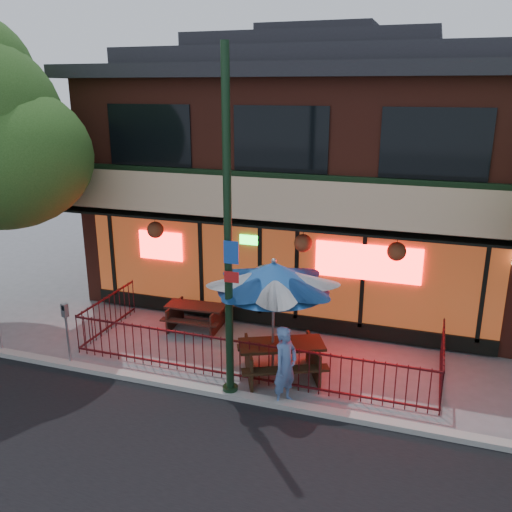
{
  "coord_description": "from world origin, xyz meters",
  "views": [
    {
      "loc": [
        3.71,
        -9.77,
        6.21
      ],
      "look_at": [
        -0.23,
        2.0,
        2.34
      ],
      "focal_mm": 38.0,
      "sensor_mm": 36.0,
      "label": 1
    }
  ],
  "objects_px": {
    "street_light": "(228,252)",
    "parking_meter_near": "(66,324)",
    "picnic_table_right": "(281,354)",
    "picnic_table_left": "(196,313)",
    "pedestrian": "(285,366)",
    "patio_umbrella": "(274,276)"
  },
  "relations": [
    {
      "from": "pedestrian",
      "to": "street_light",
      "type": "bearing_deg",
      "value": 114.29
    },
    {
      "from": "picnic_table_right",
      "to": "patio_umbrella",
      "type": "xyz_separation_m",
      "value": [
        -0.2,
        0.0,
        1.82
      ]
    },
    {
      "from": "street_light",
      "to": "picnic_table_right",
      "type": "height_order",
      "value": "street_light"
    },
    {
      "from": "picnic_table_right",
      "to": "pedestrian",
      "type": "distance_m",
      "value": 1.16
    },
    {
      "from": "picnic_table_right",
      "to": "patio_umbrella",
      "type": "relative_size",
      "value": 0.84
    },
    {
      "from": "picnic_table_left",
      "to": "picnic_table_right",
      "type": "relative_size",
      "value": 0.71
    },
    {
      "from": "picnic_table_right",
      "to": "pedestrian",
      "type": "height_order",
      "value": "pedestrian"
    },
    {
      "from": "picnic_table_left",
      "to": "parking_meter_near",
      "type": "height_order",
      "value": "parking_meter_near"
    },
    {
      "from": "parking_meter_near",
      "to": "street_light",
      "type": "bearing_deg",
      "value": -0.04
    },
    {
      "from": "picnic_table_left",
      "to": "patio_umbrella",
      "type": "xyz_separation_m",
      "value": [
        2.67,
        -1.7,
        1.91
      ]
    },
    {
      "from": "street_light",
      "to": "picnic_table_right",
      "type": "xyz_separation_m",
      "value": [
        0.8,
        1.1,
        -2.62
      ]
    },
    {
      "from": "parking_meter_near",
      "to": "pedestrian",
      "type": "bearing_deg",
      "value": 0.56
    },
    {
      "from": "street_light",
      "to": "pedestrian",
      "type": "distance_m",
      "value": 2.58
    },
    {
      "from": "picnic_table_left",
      "to": "parking_meter_near",
      "type": "distance_m",
      "value": 3.46
    },
    {
      "from": "street_light",
      "to": "picnic_table_left",
      "type": "distance_m",
      "value": 4.41
    },
    {
      "from": "patio_umbrella",
      "to": "pedestrian",
      "type": "bearing_deg",
      "value": -61.12
    },
    {
      "from": "street_light",
      "to": "parking_meter_near",
      "type": "distance_m",
      "value": 4.52
    },
    {
      "from": "patio_umbrella",
      "to": "parking_meter_near",
      "type": "xyz_separation_m",
      "value": [
        -4.6,
        -1.1,
        -1.3
      ]
    },
    {
      "from": "street_light",
      "to": "picnic_table_left",
      "type": "relative_size",
      "value": 4.27
    },
    {
      "from": "patio_umbrella",
      "to": "parking_meter_near",
      "type": "distance_m",
      "value": 4.91
    },
    {
      "from": "street_light",
      "to": "pedestrian",
      "type": "xyz_separation_m",
      "value": [
        1.18,
        0.05,
        -2.3
      ]
    },
    {
      "from": "picnic_table_right",
      "to": "street_light",
      "type": "bearing_deg",
      "value": -125.87
    }
  ]
}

